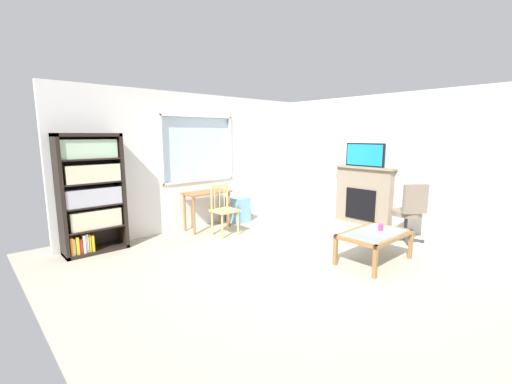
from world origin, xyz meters
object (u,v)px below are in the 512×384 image
(fireplace, at_px, (363,195))
(tv, at_px, (365,155))
(bookshelf, at_px, (91,190))
(office_chair, at_px, (410,210))
(desk_under_window, at_px, (207,198))
(plastic_drawer_unit, at_px, (238,209))
(coffee_table, at_px, (375,236))
(sippy_cup, at_px, (381,227))
(wooden_chair, at_px, (224,209))

(fireplace, relative_size, tv, 1.56)
(bookshelf, distance_m, office_chair, 5.08)
(desk_under_window, distance_m, office_chair, 3.57)
(tv, xyz_separation_m, office_chair, (-0.49, -1.15, -0.84))
(bookshelf, relative_size, tv, 2.22)
(desk_under_window, relative_size, plastic_drawer_unit, 1.74)
(coffee_table, relative_size, sippy_cup, 11.80)
(tv, height_order, office_chair, tv)
(bookshelf, relative_size, desk_under_window, 2.02)
(bookshelf, height_order, plastic_drawer_unit, bookshelf)
(fireplace, height_order, coffee_table, fireplace)
(fireplace, bearing_deg, plastic_drawer_unit, 134.10)
(wooden_chair, height_order, sippy_cup, wooden_chair)
(wooden_chair, xyz_separation_m, sippy_cup, (0.96, -2.48, 0.01))
(fireplace, height_order, tv, tv)
(office_chair, height_order, coffee_table, office_chair)
(coffee_table, bearing_deg, tv, 35.13)
(sippy_cup, bearing_deg, coffee_table, -179.03)
(desk_under_window, relative_size, wooden_chair, 0.99)
(bookshelf, xyz_separation_m, coffee_table, (2.80, -3.10, -0.59))
(desk_under_window, xyz_separation_m, plastic_drawer_unit, (0.79, 0.05, -0.34))
(bookshelf, xyz_separation_m, wooden_chair, (2.01, -0.62, -0.49))
(plastic_drawer_unit, distance_m, fireplace, 2.55)
(wooden_chair, relative_size, coffee_table, 0.85)
(fireplace, xyz_separation_m, tv, (-0.02, 0.00, 0.81))
(wooden_chair, bearing_deg, tv, -26.33)
(bookshelf, bearing_deg, sippy_cup, -46.26)
(fireplace, xyz_separation_m, coffee_table, (-1.76, -1.23, -0.21))
(coffee_table, bearing_deg, desk_under_window, 104.82)
(coffee_table, bearing_deg, wooden_chair, 107.65)
(wooden_chair, xyz_separation_m, plastic_drawer_unit, (0.79, 0.56, -0.21))
(coffee_table, height_order, sippy_cup, sippy_cup)
(desk_under_window, bearing_deg, office_chair, -54.95)
(office_chair, relative_size, sippy_cup, 11.11)
(sippy_cup, bearing_deg, bookshelf, 133.74)
(tv, xyz_separation_m, coffee_table, (-1.74, -1.23, -1.02))
(desk_under_window, bearing_deg, bookshelf, 177.02)
(bookshelf, distance_m, plastic_drawer_unit, 2.89)
(wooden_chair, relative_size, plastic_drawer_unit, 1.76)
(desk_under_window, xyz_separation_m, sippy_cup, (0.96, -2.99, -0.12))
(wooden_chair, bearing_deg, plastic_drawer_unit, 35.53)
(fireplace, bearing_deg, office_chair, -113.61)
(plastic_drawer_unit, height_order, tv, tv)
(plastic_drawer_unit, bearing_deg, wooden_chair, -144.47)
(plastic_drawer_unit, xyz_separation_m, fireplace, (1.76, -1.82, 0.33))
(bookshelf, height_order, office_chair, bookshelf)
(tv, bearing_deg, desk_under_window, 145.13)
(bookshelf, height_order, wooden_chair, bookshelf)
(wooden_chair, bearing_deg, fireplace, -26.17)
(plastic_drawer_unit, bearing_deg, desk_under_window, -176.39)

